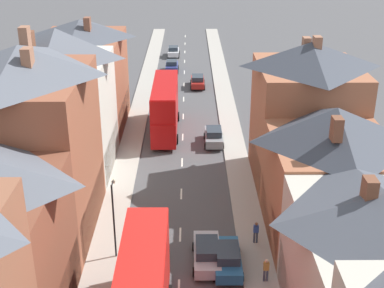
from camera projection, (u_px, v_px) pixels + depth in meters
pavement_left at (135, 129)px, 56.62m from camera, size 2.20×104.00×0.14m
pavement_right at (231, 129)px, 56.67m from camera, size 2.20×104.00×0.14m
centre_line_dashes at (183, 137)px, 54.84m from camera, size 0.14×97.80×0.01m
terrace_row_left at (14, 178)px, 33.06m from camera, size 8.00×57.89×14.20m
terrace_row_right at (380, 251)px, 26.65m from camera, size 8.00×44.49×14.15m
double_decker_bus_mid_street at (165, 107)px, 54.94m from camera, size 2.74×10.80×5.30m
car_near_blue at (172, 66)px, 76.77m from camera, size 1.90×3.83×1.69m
car_near_silver at (214, 136)px, 52.89m from camera, size 1.90×4.22×1.70m
car_parked_left_a at (198, 81)px, 70.05m from camera, size 1.90×4.18×1.60m
car_parked_right_a at (169, 88)px, 67.09m from camera, size 1.90×3.82×1.67m
car_mid_black at (227, 258)px, 34.37m from camera, size 1.90×4.30×1.65m
car_parked_left_b at (207, 253)px, 34.90m from camera, size 1.90×4.50×1.65m
car_mid_white at (173, 51)px, 84.86m from camera, size 1.90×3.93×1.63m
pedestrian_mid_left at (266, 269)px, 32.99m from camera, size 0.36×0.22×1.61m
pedestrian_mid_right at (256, 231)px, 36.85m from camera, size 0.36×0.22×1.61m
street_lamp at (114, 215)px, 34.64m from camera, size 0.20×1.12×5.50m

